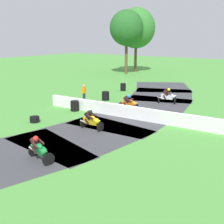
% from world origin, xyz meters
% --- Properties ---
extents(ground_plane, '(120.00, 120.00, 0.00)m').
position_xyz_m(ground_plane, '(0.00, 0.00, 0.00)').
color(ground_plane, '#4C933D').
extents(track_asphalt, '(11.47, 36.46, 0.01)m').
position_xyz_m(track_asphalt, '(-1.53, -0.06, 0.00)').
color(track_asphalt, '#3D3D42').
rests_on(track_asphalt, ground).
extents(safety_barrier, '(24.17, 1.30, 0.90)m').
position_xyz_m(safety_barrier, '(4.70, 0.19, 0.45)').
color(safety_barrier, white).
rests_on(safety_barrier, ground).
extents(motorcycle_lead_green, '(1.70, 1.07, 1.43)m').
position_xyz_m(motorcycle_lead_green, '(0.58, -8.84, 0.64)').
color(motorcycle_lead_green, black).
rests_on(motorcycle_lead_green, ground).
extents(motorcycle_chase_yellow, '(1.68, 0.83, 1.43)m').
position_xyz_m(motorcycle_chase_yellow, '(-0.47, -3.70, 0.64)').
color(motorcycle_chase_yellow, black).
rests_on(motorcycle_chase_yellow, ground).
extents(motorcycle_trailing_orange, '(1.70, 0.97, 1.43)m').
position_xyz_m(motorcycle_trailing_orange, '(-1.07, 1.69, 0.65)').
color(motorcycle_trailing_orange, black).
rests_on(motorcycle_trailing_orange, ground).
extents(motorcycle_fourth_white, '(1.71, 1.07, 1.42)m').
position_xyz_m(motorcycle_fourth_white, '(0.25, 5.97, 0.66)').
color(motorcycle_fourth_white, black).
rests_on(motorcycle_fourth_white, ground).
extents(tire_stack_mid_a, '(0.65, 0.65, 0.40)m').
position_xyz_m(tire_stack_mid_a, '(-4.75, -4.65, 0.20)').
color(tire_stack_mid_a, black).
rests_on(tire_stack_mid_a, ground).
extents(tire_stack_mid_b, '(0.65, 0.65, 0.80)m').
position_xyz_m(tire_stack_mid_b, '(-4.64, -0.71, 0.40)').
color(tire_stack_mid_b, black).
rests_on(tire_stack_mid_b, ground).
extents(tire_stack_far, '(0.68, 0.68, 0.80)m').
position_xyz_m(tire_stack_far, '(-5.01, 3.90, 0.40)').
color(tire_stack_far, black).
rests_on(tire_stack_far, ground).
extents(tire_stack_extra_a, '(0.59, 0.59, 0.80)m').
position_xyz_m(tire_stack_extra_a, '(-6.33, 8.86, 0.40)').
color(tire_stack_extra_a, black).
rests_on(tire_stack_extra_a, ground).
extents(track_marshal, '(0.34, 0.24, 1.63)m').
position_xyz_m(track_marshal, '(-5.92, 1.93, 0.82)').
color(track_marshal, '#232328').
rests_on(track_marshal, ground).
extents(tree_far_right, '(6.08, 6.08, 10.18)m').
position_xyz_m(tree_far_right, '(-14.15, 24.47, 6.97)').
color(tree_far_right, brown).
rests_on(tree_far_right, ground).
extents(tree_behind_barrier, '(5.09, 5.09, 9.61)m').
position_xyz_m(tree_behind_barrier, '(-13.89, 21.23, 6.91)').
color(tree_behind_barrier, brown).
rests_on(tree_behind_barrier, ground).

